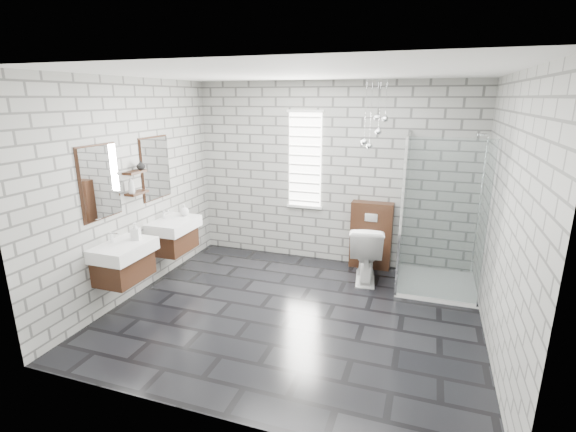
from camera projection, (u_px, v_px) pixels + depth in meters
The scene contains 20 objects.
floor at pixel (293, 313), 4.95m from camera, with size 4.20×3.60×0.02m, color black.
ceiling at pixel (294, 72), 4.20m from camera, with size 4.20×3.60×0.02m, color white.
wall_back at pixel (331, 175), 6.22m from camera, with size 4.20×0.02×2.70m, color #A1A19C.
wall_front at pixel (214, 262), 2.93m from camera, with size 4.20×0.02×2.70m, color #A1A19C.
wall_left at pixel (134, 189), 5.23m from camera, with size 0.02×3.60×2.70m, color #A1A19C.
wall_right at pixel (506, 220), 3.92m from camera, with size 0.02×3.60×2.70m, color #A1A19C.
vanity_left at pixel (121, 251), 4.80m from camera, with size 0.47×0.70×1.57m.
vanity_right at pixel (172, 226), 5.73m from camera, with size 0.47×0.70×1.57m.
shelf_lower at pixel (137, 193), 5.16m from camera, with size 0.14×0.30×0.03m, color #3A2012.
shelf_upper at pixel (135, 172), 5.09m from camera, with size 0.14×0.30×0.03m, color #3A2012.
window at pixel (305, 160), 6.27m from camera, with size 0.56×0.05×1.48m.
cistern_panel at pixel (371, 235), 6.15m from camera, with size 0.60×0.20×1.00m, color #3A2012.
flush_plate at pixel (371, 218), 5.98m from camera, with size 0.18×0.01×0.12m, color silver.
shower_enclosure at pixel (431, 254), 5.42m from camera, with size 1.00×1.00×2.03m.
pendant_cluster at pixel (375, 131), 5.43m from camera, with size 0.33×0.24×0.91m.
toilet at pixel (366, 252), 5.75m from camera, with size 0.45×0.79×0.80m, color white.
soap_bottle_a at pixel (135, 231), 4.87m from camera, with size 0.09×0.10×0.21m, color #B2B2B2.
soap_bottle_b at pixel (184, 210), 5.87m from camera, with size 0.13×0.13×0.17m, color #B2B2B2.
soap_bottle_c at pixel (131, 185), 5.04m from camera, with size 0.08×0.08×0.21m, color #B2B2B2.
vase at pixel (141, 165), 5.17m from camera, with size 0.11×0.11×0.11m, color #B2B2B2.
Camera 1 is at (1.37, -4.22, 2.46)m, focal length 26.00 mm.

